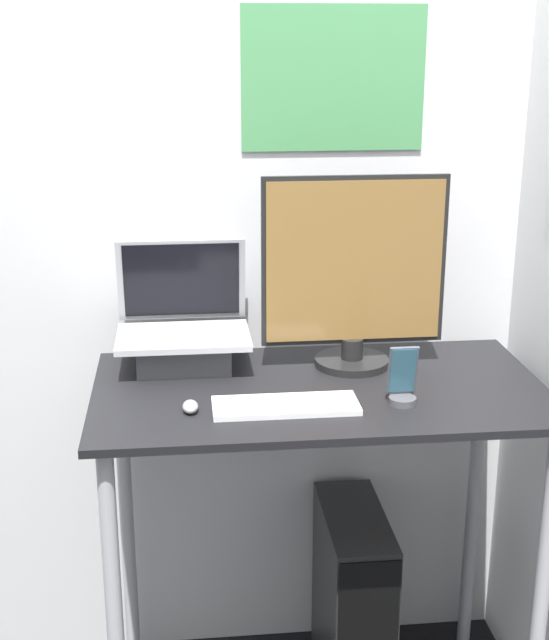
% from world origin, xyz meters
% --- Properties ---
extents(wall_back, '(6.00, 0.06, 2.60)m').
position_xyz_m(wall_back, '(0.00, 0.71, 1.30)').
color(wall_back, silver).
rests_on(wall_back, ground_plane).
extents(desk, '(1.14, 0.62, 1.01)m').
position_xyz_m(desk, '(0.00, 0.31, 0.84)').
color(desk, black).
rests_on(desk, ground_plane).
extents(laptop, '(0.35, 0.27, 0.32)m').
position_xyz_m(laptop, '(-0.34, 0.50, 1.09)').
color(laptop, '#4C4C51').
rests_on(laptop, desk).
extents(monitor, '(0.49, 0.20, 0.51)m').
position_xyz_m(monitor, '(0.11, 0.46, 1.25)').
color(monitor, black).
rests_on(monitor, desk).
extents(keyboard, '(0.35, 0.13, 0.02)m').
position_xyz_m(keyboard, '(-0.10, 0.18, 1.02)').
color(keyboard, white).
rests_on(keyboard, desk).
extents(mouse, '(0.04, 0.06, 0.03)m').
position_xyz_m(mouse, '(-0.33, 0.18, 1.02)').
color(mouse, '#99999E').
rests_on(mouse, desk).
extents(cell_phone, '(0.07, 0.07, 0.14)m').
position_xyz_m(cell_phone, '(0.18, 0.18, 1.06)').
color(cell_phone, '#4C4C51').
rests_on(cell_phone, desk).
extents(computer_tower, '(0.17, 0.43, 0.56)m').
position_xyz_m(computer_tower, '(0.13, 0.43, 0.28)').
color(computer_tower, black).
rests_on(computer_tower, ground_plane).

